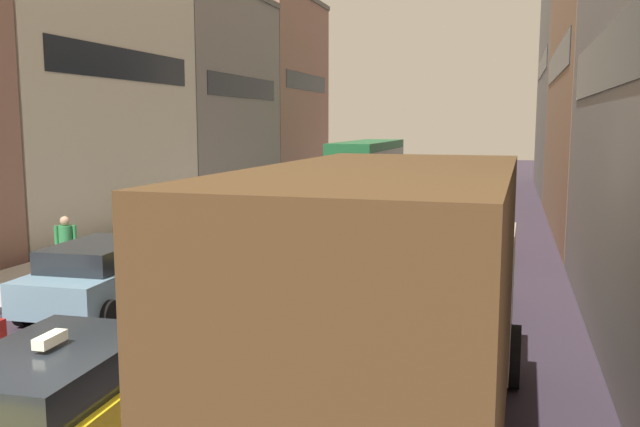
{
  "coord_description": "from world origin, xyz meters",
  "views": [
    {
      "loc": [
        4.86,
        -4.94,
        4.01
      ],
      "look_at": [
        0.0,
        12.0,
        1.6
      ],
      "focal_mm": 37.42,
      "sensor_mm": 36.0,
      "label": 1
    }
  ],
  "objects_px": {
    "sedan_centre_lane_second": "(251,290)",
    "taxi_centre_lane_front": "(62,402)",
    "sedan_right_lane_behind_truck": "(440,275)",
    "pedestrian_near_kerb": "(167,211)",
    "wagon_left_lane_second": "(105,274)",
    "sedan_left_lane_fourth": "(284,208)",
    "sedan_left_lane_third": "(221,232)",
    "sedan_centre_lane_fifth": "(400,195)",
    "pedestrian_mid_sidewalk": "(66,244)",
    "hatchback_centre_lane_third": "(325,238)",
    "wagon_right_lane_far": "(456,229)",
    "bus_mid_queue_primary": "(368,160)",
    "removalist_box_truck": "(398,305)",
    "coupe_centre_lane_fourth": "(374,211)"
  },
  "relations": [
    {
      "from": "hatchback_centre_lane_third",
      "to": "sedan_left_lane_fourth",
      "type": "bearing_deg",
      "value": 31.73
    },
    {
      "from": "taxi_centre_lane_front",
      "to": "sedan_left_lane_fourth",
      "type": "relative_size",
      "value": 1.0
    },
    {
      "from": "sedan_centre_lane_second",
      "to": "sedan_left_lane_third",
      "type": "relative_size",
      "value": 0.99
    },
    {
      "from": "wagon_left_lane_second",
      "to": "hatchback_centre_lane_third",
      "type": "bearing_deg",
      "value": -34.22
    },
    {
      "from": "wagon_left_lane_second",
      "to": "pedestrian_mid_sidewalk",
      "type": "relative_size",
      "value": 2.64
    },
    {
      "from": "pedestrian_near_kerb",
      "to": "pedestrian_mid_sidewalk",
      "type": "relative_size",
      "value": 1.0
    },
    {
      "from": "removalist_box_truck",
      "to": "pedestrian_near_kerb",
      "type": "xyz_separation_m",
      "value": [
        -10.29,
        13.36,
        -1.03
      ]
    },
    {
      "from": "sedan_centre_lane_fifth",
      "to": "removalist_box_truck",
      "type": "bearing_deg",
      "value": -170.34
    },
    {
      "from": "taxi_centre_lane_front",
      "to": "wagon_left_lane_second",
      "type": "height_order",
      "value": "taxi_centre_lane_front"
    },
    {
      "from": "sedan_centre_lane_fifth",
      "to": "wagon_right_lane_far",
      "type": "distance_m",
      "value": 9.68
    },
    {
      "from": "wagon_right_lane_far",
      "to": "pedestrian_mid_sidewalk",
      "type": "height_order",
      "value": "pedestrian_mid_sidewalk"
    },
    {
      "from": "wagon_left_lane_second",
      "to": "wagon_right_lane_far",
      "type": "xyz_separation_m",
      "value": [
        6.77,
        8.25,
        0.0
      ]
    },
    {
      "from": "sedan_right_lane_behind_truck",
      "to": "pedestrian_near_kerb",
      "type": "xyz_separation_m",
      "value": [
        -10.09,
        6.63,
        0.15
      ]
    },
    {
      "from": "sedan_centre_lane_fifth",
      "to": "pedestrian_mid_sidewalk",
      "type": "height_order",
      "value": "pedestrian_mid_sidewalk"
    },
    {
      "from": "removalist_box_truck",
      "to": "sedan_left_lane_fourth",
      "type": "xyz_separation_m",
      "value": [
        -7.07,
        16.43,
        -1.18
      ]
    },
    {
      "from": "sedan_centre_lane_fifth",
      "to": "bus_mid_queue_primary",
      "type": "relative_size",
      "value": 0.41
    },
    {
      "from": "sedan_centre_lane_second",
      "to": "taxi_centre_lane_front",
      "type": "bearing_deg",
      "value": -178.83
    },
    {
      "from": "taxi_centre_lane_front",
      "to": "sedan_centre_lane_fifth",
      "type": "xyz_separation_m",
      "value": [
        0.15,
        23.31,
        -0.0
      ]
    },
    {
      "from": "taxi_centre_lane_front",
      "to": "sedan_left_lane_third",
      "type": "height_order",
      "value": "taxi_centre_lane_front"
    },
    {
      "from": "hatchback_centre_lane_third",
      "to": "pedestrian_mid_sidewalk",
      "type": "bearing_deg",
      "value": 123.26
    },
    {
      "from": "hatchback_centre_lane_third",
      "to": "coupe_centre_lane_fourth",
      "type": "relative_size",
      "value": 1.0
    },
    {
      "from": "sedan_left_lane_fourth",
      "to": "removalist_box_truck",
      "type": "bearing_deg",
      "value": -159.46
    },
    {
      "from": "pedestrian_near_kerb",
      "to": "pedestrian_mid_sidewalk",
      "type": "height_order",
      "value": "same"
    },
    {
      "from": "sedan_centre_lane_second",
      "to": "sedan_left_lane_fourth",
      "type": "relative_size",
      "value": 1.0
    },
    {
      "from": "wagon_left_lane_second",
      "to": "sedan_right_lane_behind_truck",
      "type": "bearing_deg",
      "value": -78.22
    },
    {
      "from": "hatchback_centre_lane_third",
      "to": "wagon_right_lane_far",
      "type": "bearing_deg",
      "value": -48.66
    },
    {
      "from": "sedan_centre_lane_fifth",
      "to": "pedestrian_near_kerb",
      "type": "xyz_separation_m",
      "value": [
        -6.7,
        -8.94,
        0.15
      ]
    },
    {
      "from": "sedan_left_lane_third",
      "to": "pedestrian_mid_sidewalk",
      "type": "bearing_deg",
      "value": 148.61
    },
    {
      "from": "sedan_centre_lane_second",
      "to": "sedan_left_lane_fourth",
      "type": "height_order",
      "value": "same"
    },
    {
      "from": "sedan_left_lane_fourth",
      "to": "wagon_left_lane_second",
      "type": "bearing_deg",
      "value": 176.92
    },
    {
      "from": "removalist_box_truck",
      "to": "bus_mid_queue_primary",
      "type": "bearing_deg",
      "value": 13.66
    },
    {
      "from": "taxi_centre_lane_front",
      "to": "sedan_left_lane_fourth",
      "type": "distance_m",
      "value": 17.76
    },
    {
      "from": "hatchback_centre_lane_third",
      "to": "sedan_centre_lane_fifth",
      "type": "height_order",
      "value": "same"
    },
    {
      "from": "hatchback_centre_lane_third",
      "to": "sedan_right_lane_behind_truck",
      "type": "distance_m",
      "value": 5.16
    },
    {
      "from": "sedan_centre_lane_second",
      "to": "sedan_centre_lane_fifth",
      "type": "relative_size",
      "value": 1.01
    },
    {
      "from": "pedestrian_near_kerb",
      "to": "sedan_left_lane_fourth",
      "type": "bearing_deg",
      "value": 74.33
    },
    {
      "from": "pedestrian_mid_sidewalk",
      "to": "wagon_left_lane_second",
      "type": "bearing_deg",
      "value": 21.77
    },
    {
      "from": "coupe_centre_lane_fourth",
      "to": "sedan_centre_lane_fifth",
      "type": "distance_m",
      "value": 5.83
    },
    {
      "from": "wagon_left_lane_second",
      "to": "sedan_left_lane_third",
      "type": "bearing_deg",
      "value": -3.81
    },
    {
      "from": "coupe_centre_lane_fourth",
      "to": "sedan_centre_lane_fifth",
      "type": "relative_size",
      "value": 1.01
    },
    {
      "from": "sedan_centre_lane_second",
      "to": "wagon_left_lane_second",
      "type": "relative_size",
      "value": 1.0
    },
    {
      "from": "sedan_left_lane_third",
      "to": "sedan_centre_lane_fifth",
      "type": "bearing_deg",
      "value": -12.84
    },
    {
      "from": "coupe_centre_lane_fourth",
      "to": "sedan_centre_lane_fifth",
      "type": "bearing_deg",
      "value": -2.57
    },
    {
      "from": "sedan_left_lane_fourth",
      "to": "sedan_left_lane_third",
      "type": "bearing_deg",
      "value": 177.46
    },
    {
      "from": "taxi_centre_lane_front",
      "to": "sedan_centre_lane_second",
      "type": "height_order",
      "value": "taxi_centre_lane_front"
    },
    {
      "from": "removalist_box_truck",
      "to": "pedestrian_mid_sidewalk",
      "type": "xyz_separation_m",
      "value": [
        -9.65,
        7.0,
        -1.03
      ]
    },
    {
      "from": "wagon_right_lane_far",
      "to": "removalist_box_truck",
      "type": "bearing_deg",
      "value": 177.94
    },
    {
      "from": "hatchback_centre_lane_third",
      "to": "sedan_centre_lane_fifth",
      "type": "distance_m",
      "value": 11.84
    },
    {
      "from": "removalist_box_truck",
      "to": "taxi_centre_lane_front",
      "type": "height_order",
      "value": "removalist_box_truck"
    },
    {
      "from": "sedan_right_lane_behind_truck",
      "to": "bus_mid_queue_primary",
      "type": "bearing_deg",
      "value": 18.43
    }
  ]
}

